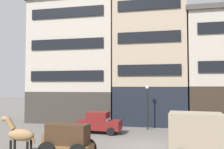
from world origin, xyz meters
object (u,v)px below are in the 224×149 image
object	(u,v)px
delivery_truck_near	(207,136)
streetlamp_curbside	(147,101)
sedan_dark	(99,122)
draft_horse	(20,134)
cargo_wagon	(67,139)
fire_hydrant_curbside	(223,128)

from	to	relation	value
delivery_truck_near	streetlamp_curbside	world-z (taller)	streetlamp_curbside
delivery_truck_near	sedan_dark	distance (m)	10.05
draft_horse	sedan_dark	distance (m)	8.07
sedan_dark	streetlamp_curbside	world-z (taller)	streetlamp_curbside
cargo_wagon	fire_hydrant_curbside	size ratio (longest dim) A/B	3.57
draft_horse	streetlamp_curbside	bearing A→B (deg)	55.58
streetlamp_curbside	fire_hydrant_curbside	xyz separation A→B (m)	(6.52, -0.34, -2.24)
fire_hydrant_curbside	cargo_wagon	bearing A→B (deg)	-137.19
delivery_truck_near	fire_hydrant_curbside	xyz separation A→B (m)	(2.82, 8.50, -1.00)
sedan_dark	fire_hydrant_curbside	size ratio (longest dim) A/B	4.55
draft_horse	sedan_dark	size ratio (longest dim) A/B	0.62
streetlamp_curbside	sedan_dark	bearing A→B (deg)	-148.79
cargo_wagon	delivery_truck_near	bearing A→B (deg)	8.58
fire_hydrant_curbside	sedan_dark	bearing A→B (deg)	-168.75
cargo_wagon	sedan_dark	bearing A→B (deg)	90.98
draft_horse	fire_hydrant_curbside	xyz separation A→B (m)	(13.37, 9.65, -0.84)
cargo_wagon	draft_horse	size ratio (longest dim) A/B	1.26
draft_horse	fire_hydrant_curbside	world-z (taller)	draft_horse
delivery_truck_near	sedan_dark	bearing A→B (deg)	140.32
draft_horse	delivery_truck_near	bearing A→B (deg)	6.19
cargo_wagon	sedan_dark	distance (m)	7.56
cargo_wagon	delivery_truck_near	distance (m)	7.69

